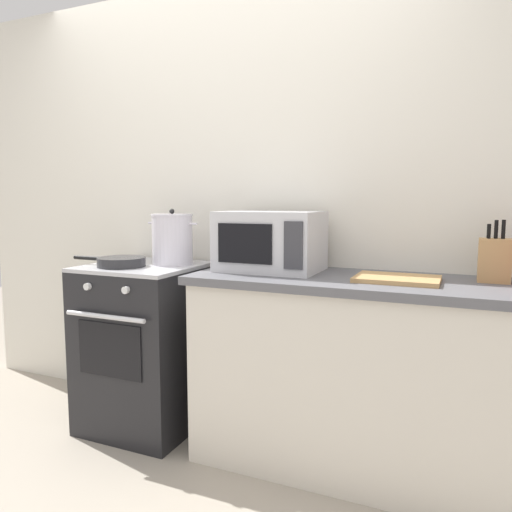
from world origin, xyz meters
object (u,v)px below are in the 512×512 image
frying_pan (121,262)px  knife_block (494,260)px  stock_pot (172,239)px  microwave (271,241)px  stove (146,345)px  cutting_board (397,279)px

frying_pan → knife_block: (1.82, 0.25, 0.07)m
frying_pan → knife_block: 1.84m
stock_pot → microwave: size_ratio=0.63×
stove → frying_pan: frying_pan is taller
microwave → cutting_board: 0.65m
microwave → cutting_board: (0.63, -0.08, -0.14)m
stove → cutting_board: bearing=0.0°
stock_pot → knife_block: 1.61m
microwave → stove: bearing=-173.8°
frying_pan → microwave: 0.83m
microwave → knife_block: bearing=3.5°
stove → stock_pot: size_ratio=2.93×
cutting_board → frying_pan: bearing=-175.6°
microwave → cutting_board: size_ratio=1.39×
stove → cutting_board: size_ratio=2.56×
frying_pan → microwave: bearing=13.3°
knife_block → stock_pot: bearing=-177.8°
stock_pot → frying_pan: (-0.21, -0.19, -0.12)m
knife_block → microwave: bearing=-176.5°
cutting_board → knife_block: bearing=19.8°
microwave → cutting_board: microwave is taller
stock_pot → knife_block: bearing=2.2°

